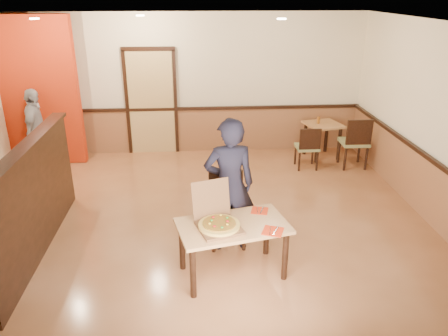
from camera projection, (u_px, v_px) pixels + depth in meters
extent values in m
plane|color=#BC7749|center=(193.00, 236.00, 6.10)|extent=(7.00, 7.00, 0.00)
plane|color=black|center=(187.00, 26.00, 5.03)|extent=(7.00, 7.00, 0.00)
plane|color=#FBEEC4|center=(191.00, 85.00, 8.79)|extent=(7.00, 0.00, 7.00)
cube|color=#94603B|center=(192.00, 130.00, 9.13)|extent=(7.00, 0.04, 0.90)
cube|color=black|center=(191.00, 109.00, 8.93)|extent=(7.00, 0.06, 0.06)
cube|color=#94603B|center=(439.00, 199.00, 6.15)|extent=(0.04, 7.00, 0.90)
cube|color=black|center=(444.00, 168.00, 5.97)|extent=(0.06, 7.00, 0.06)
cube|color=tan|center=(152.00, 103.00, 8.84)|extent=(0.90, 0.06, 2.10)
cube|color=black|center=(34.00, 202.00, 5.52)|extent=(0.14, 3.00, 1.40)
cube|color=black|center=(24.00, 148.00, 5.24)|extent=(0.20, 3.10, 0.05)
cube|color=#B3290C|center=(35.00, 92.00, 8.14)|extent=(1.60, 0.20, 2.78)
cylinder|color=#FFDDB2|center=(34.00, 19.00, 6.55)|extent=(0.14, 0.14, 0.02)
cylinder|color=#FFDDB2|center=(140.00, 15.00, 7.29)|extent=(0.14, 0.14, 0.02)
cylinder|color=#FFDDB2|center=(282.00, 19.00, 6.51)|extent=(0.14, 0.14, 0.02)
cube|color=tan|center=(233.00, 226.00, 5.05)|extent=(1.40, 0.99, 0.04)
cylinder|color=black|center=(193.00, 273.00, 4.78)|extent=(0.07, 0.07, 0.64)
cylinder|color=black|center=(182.00, 246.00, 5.27)|extent=(0.07, 0.07, 0.64)
cylinder|color=black|center=(285.00, 256.00, 5.08)|extent=(0.07, 0.07, 0.64)
cylinder|color=black|center=(267.00, 232.00, 5.58)|extent=(0.07, 0.07, 0.64)
cube|color=olive|center=(227.00, 211.00, 5.75)|extent=(0.50, 0.50, 0.06)
cube|color=black|center=(226.00, 186.00, 5.85)|extent=(0.46, 0.06, 0.46)
cylinder|color=black|center=(214.00, 238.00, 5.65)|extent=(0.05, 0.05, 0.42)
cylinder|color=black|center=(211.00, 223.00, 6.02)|extent=(0.05, 0.05, 0.42)
cylinder|color=black|center=(244.00, 236.00, 5.69)|extent=(0.05, 0.05, 0.42)
cylinder|color=black|center=(240.00, 221.00, 6.06)|extent=(0.05, 0.05, 0.42)
cube|color=olive|center=(307.00, 147.00, 8.27)|extent=(0.41, 0.41, 0.05)
cube|color=black|center=(310.00, 139.00, 8.01)|extent=(0.39, 0.04, 0.39)
cylinder|color=black|center=(312.00, 155.00, 8.53)|extent=(0.04, 0.04, 0.36)
cylinder|color=black|center=(317.00, 162.00, 8.21)|extent=(0.04, 0.04, 0.36)
cylinder|color=black|center=(295.00, 156.00, 8.51)|extent=(0.04, 0.04, 0.36)
cylinder|color=black|center=(299.00, 162.00, 8.19)|extent=(0.04, 0.04, 0.36)
cube|color=olive|center=(354.00, 142.00, 8.30)|extent=(0.50, 0.50, 0.06)
cube|color=black|center=(359.00, 132.00, 7.99)|extent=(0.47, 0.05, 0.47)
cylinder|color=black|center=(359.00, 152.00, 8.60)|extent=(0.05, 0.05, 0.43)
cylinder|color=black|center=(366.00, 159.00, 8.23)|extent=(0.05, 0.05, 0.43)
cylinder|color=black|center=(339.00, 152.00, 8.58)|extent=(0.05, 0.05, 0.43)
cylinder|color=black|center=(345.00, 160.00, 8.21)|extent=(0.05, 0.05, 0.43)
cube|color=tan|center=(323.00, 125.00, 8.70)|extent=(0.80, 0.80, 0.04)
cylinder|color=black|center=(317.00, 146.00, 8.55)|extent=(0.07, 0.07, 0.66)
cylinder|color=black|center=(305.00, 139.00, 8.98)|extent=(0.07, 0.07, 0.66)
cylinder|color=black|center=(339.00, 144.00, 8.69)|extent=(0.07, 0.07, 0.66)
cylinder|color=black|center=(326.00, 136.00, 9.13)|extent=(0.07, 0.07, 0.66)
imported|color=black|center=(229.00, 185.00, 5.52)|extent=(0.69, 0.49, 1.78)
imported|color=#97999F|center=(36.00, 130.00, 8.10)|extent=(0.43, 0.92, 1.53)
cube|color=brown|center=(219.00, 228.00, 4.94)|extent=(0.57, 0.57, 0.03)
cube|color=brown|center=(211.00, 199.00, 5.08)|extent=(0.46, 0.22, 0.45)
cylinder|color=#DBB64F|center=(219.00, 225.00, 4.93)|extent=(0.60, 0.60, 0.03)
cube|color=red|center=(273.00, 231.00, 4.90)|extent=(0.29, 0.29, 0.01)
cylinder|color=silver|center=(270.00, 231.00, 4.89)|extent=(0.08, 0.18, 0.01)
cube|color=silver|center=(275.00, 231.00, 4.90)|extent=(0.09, 0.20, 0.00)
cube|color=red|center=(260.00, 211.00, 5.35)|extent=(0.24, 0.24, 0.00)
cylinder|color=silver|center=(257.00, 210.00, 5.34)|extent=(0.05, 0.17, 0.01)
cube|color=silver|center=(262.00, 210.00, 5.35)|extent=(0.06, 0.18, 0.00)
cylinder|color=#96571B|center=(318.00, 120.00, 8.67)|extent=(0.06, 0.06, 0.14)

